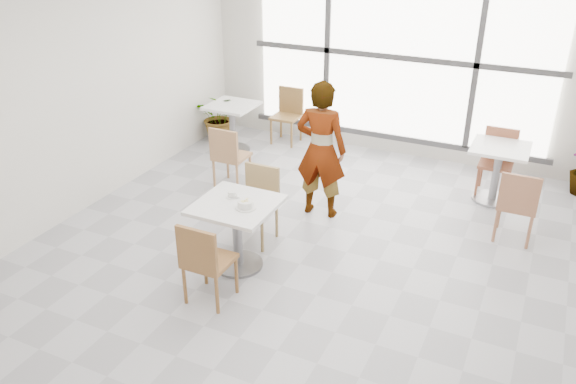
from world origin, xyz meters
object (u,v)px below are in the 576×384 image
at_px(bg_chair_left_far, 288,111).
at_px(plant_left, 220,116).
at_px(person, 321,150).
at_px(chair_near, 204,259).
at_px(bg_table_right, 498,166).
at_px(chair_far, 258,199).
at_px(bg_table_left, 232,121).
at_px(main_table, 237,223).
at_px(oatmeal_bowl, 246,204).
at_px(coffee_cup, 232,195).
at_px(bg_chair_right_far, 498,157).
at_px(bg_chair_left_near, 228,154).
at_px(bg_chair_right_near, 518,202).

distance_m(bg_chair_left_far, plant_left, 1.11).
relative_size(person, plant_left, 2.16).
xyz_separation_m(chair_near, bg_table_right, (2.19, 3.45, -0.01)).
xyz_separation_m(chair_far, bg_table_left, (-1.61, 2.19, -0.01)).
bearing_deg(main_table, bg_table_right, 51.03).
height_order(chair_far, oatmeal_bowl, chair_far).
relative_size(oatmeal_bowl, coffee_cup, 1.32).
height_order(coffee_cup, bg_chair_right_far, bg_chair_right_far).
bearing_deg(bg_chair_left_near, person, 174.24).
distance_m(bg_table_left, plant_left, 0.55).
bearing_deg(bg_chair_left_far, bg_table_left, -128.96).
height_order(person, plant_left, person).
distance_m(bg_table_right, bg_chair_left_far, 3.42).
relative_size(coffee_cup, person, 0.09).
bearing_deg(bg_chair_right_near, bg_chair_left_near, 2.64).
distance_m(bg_table_left, bg_chair_right_far, 3.90).
xyz_separation_m(coffee_cup, bg_chair_left_near, (-0.96, 1.51, -0.28)).
relative_size(chair_near, bg_chair_right_near, 1.00).
bearing_deg(person, bg_table_right, -150.38).
relative_size(main_table, oatmeal_bowl, 3.81).
distance_m(bg_table_left, bg_chair_left_near, 1.35).
relative_size(chair_far, oatmeal_bowl, 4.14).
distance_m(bg_chair_left_near, plant_left, 1.86).
distance_m(oatmeal_bowl, bg_chair_right_near, 3.06).
relative_size(main_table, chair_far, 0.92).
bearing_deg(coffee_cup, bg_chair_right_near, 32.13).
height_order(bg_chair_left_far, bg_chair_right_near, same).
distance_m(chair_far, bg_table_left, 2.72).
distance_m(chair_far, person, 1.01).
xyz_separation_m(coffee_cup, bg_chair_left_far, (-0.99, 3.45, -0.28)).
bearing_deg(bg_chair_left_near, chair_far, 134.64).
relative_size(main_table, plant_left, 1.02).
height_order(main_table, chair_far, chair_far).
relative_size(chair_near, bg_table_left, 1.16).
distance_m(bg_table_right, plant_left, 4.37).
height_order(bg_table_left, bg_chair_left_near, bg_chair_left_near).
xyz_separation_m(person, bg_chair_right_near, (2.25, 0.31, -0.35)).
distance_m(coffee_cup, bg_chair_left_far, 3.60).
distance_m(chair_far, bg_chair_left_near, 1.40).
bearing_deg(person, oatmeal_bowl, 78.71).
height_order(bg_chair_right_near, plant_left, bg_chair_right_near).
bearing_deg(chair_near, bg_table_right, -122.39).
bearing_deg(bg_chair_left_near, bg_chair_left_far, -89.05).
height_order(chair_far, bg_chair_right_near, same).
xyz_separation_m(coffee_cup, bg_table_left, (-1.59, 2.70, -0.29)).
bearing_deg(bg_chair_right_near, chair_near, 44.32).
distance_m(bg_chair_left_far, bg_chair_right_far, 3.33).
relative_size(coffee_cup, bg_chair_left_near, 0.18).
xyz_separation_m(coffee_cup, bg_chair_right_far, (2.30, 2.92, -0.28)).
height_order(main_table, oatmeal_bowl, oatmeal_bowl).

